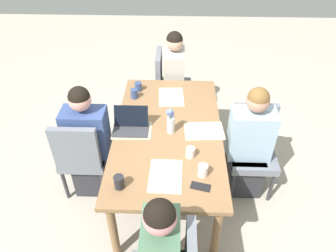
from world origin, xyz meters
TOP-DOWN VIEW (x-y plane):
  - ground_plane at (0.00, 0.00)m, footprint 10.00×10.00m
  - dining_table at (0.00, 0.00)m, footprint 1.80×0.99m
  - chair_far_left_near at (-0.11, 0.82)m, footprint 0.44×0.44m
  - person_far_left_near at (-0.04, 0.76)m, footprint 0.36×0.40m
  - chair_near_left_mid at (0.08, -0.83)m, footprint 0.44×0.44m
  - person_near_left_mid at (0.00, -0.77)m, footprint 0.36×0.40m
  - chair_head_right_right_near at (1.23, 0.04)m, footprint 0.44×0.44m
  - person_head_right_right_near at (1.17, -0.04)m, footprint 0.40×0.36m
  - flower_vase at (-0.02, -0.02)m, footprint 0.08×0.08m
  - placemat_far_left_near at (-0.02, 0.33)m, footprint 0.27×0.37m
  - placemat_near_left_mid at (0.00, -0.33)m, footprint 0.28×0.38m
  - placemat_head_left_left_far at (-0.57, 0.00)m, footprint 0.37×0.27m
  - placemat_head_right_right_near at (0.56, -0.02)m, footprint 0.37×0.28m
  - laptop_far_left_near at (0.01, 0.34)m, footprint 0.22×0.32m
  - coffee_mug_near_left at (-0.69, 0.34)m, footprint 0.08×0.08m
  - coffee_mug_near_right at (0.68, 0.35)m, footprint 0.08×0.08m
  - coffee_mug_centre_left at (0.53, 0.37)m, footprint 0.07×0.07m
  - coffee_mug_centre_right at (-0.55, -0.29)m, footprint 0.08×0.08m
  - coffee_mug_far_left at (-0.34, -0.20)m, footprint 0.08×0.08m
  - phone_black at (-0.67, -0.27)m, footprint 0.11×0.16m

SIDE VIEW (x-z plane):
  - ground_plane at x=0.00m, z-range 0.00..0.00m
  - chair_far_left_near at x=-0.11m, z-range 0.05..0.95m
  - chair_near_left_mid at x=0.08m, z-range 0.05..0.95m
  - chair_head_right_right_near at x=1.23m, z-range 0.05..0.95m
  - person_far_left_near at x=-0.04m, z-range -0.07..1.12m
  - person_near_left_mid at x=0.00m, z-range -0.07..1.12m
  - person_head_right_right_near at x=1.17m, z-range -0.07..1.12m
  - dining_table at x=0.00m, z-range 0.29..1.01m
  - placemat_far_left_near at x=-0.02m, z-range 0.73..0.73m
  - placemat_near_left_mid at x=0.00m, z-range 0.73..0.73m
  - placemat_head_left_left_far at x=-0.57m, z-range 0.73..0.73m
  - placemat_head_right_right_near at x=0.56m, z-range 0.73..0.73m
  - phone_black at x=-0.67m, z-range 0.73..0.73m
  - laptop_far_left_near at x=0.01m, z-range 0.67..0.87m
  - coffee_mug_far_left at x=-0.34m, z-range 0.73..0.81m
  - coffee_mug_near_right at x=0.68m, z-range 0.73..0.82m
  - coffee_mug_centre_left at x=0.53m, z-range 0.73..0.83m
  - coffee_mug_centre_right at x=-0.55m, z-range 0.73..0.83m
  - coffee_mug_near_left at x=-0.69m, z-range 0.73..0.84m
  - flower_vase at x=-0.02m, z-range 0.73..1.00m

